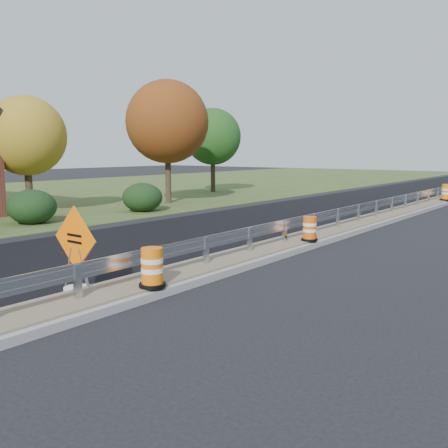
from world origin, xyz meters
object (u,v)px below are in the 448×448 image
Objects in this scene: barrel_median_far at (446,193)px; barrel_median_near at (152,268)px; barrel_median_mid at (310,229)px; caution_sign at (77,272)px.

barrel_median_near is at bearing -90.00° from barrel_median_far.
barrel_median_far is (0.00, 17.01, 0.08)m from barrel_median_mid.
caution_sign is 2.04× the size of barrel_median_far.
barrel_median_near reaches higher than barrel_median_mid.
barrel_median_near is at bearing -90.00° from barrel_median_mid.
caution_sign is at bearing -93.31° from barrel_median_far.
barrel_median_mid is (1.45, 8.03, 0.11)m from caution_sign.
barrel_median_near is 0.89× the size of barrel_median_far.
barrel_median_far reaches higher than barrel_median_near.
caution_sign is 8.16m from barrel_median_mid.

